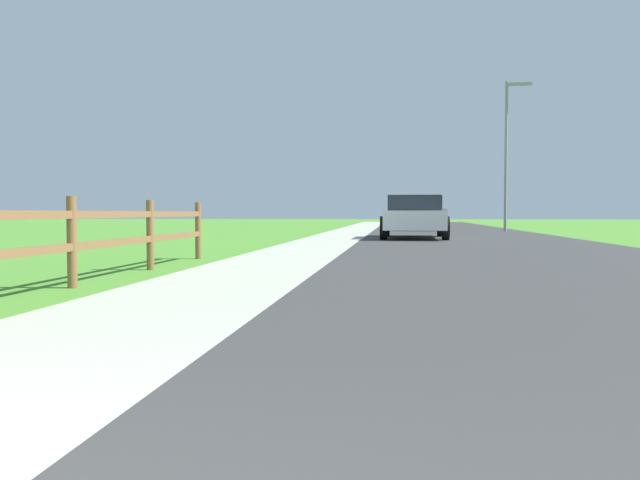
# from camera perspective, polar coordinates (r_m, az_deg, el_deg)

# --- Properties ---
(ground_plane) EXTENTS (120.00, 120.00, 0.00)m
(ground_plane) POSITION_cam_1_polar(r_m,az_deg,el_deg) (25.85, 4.24, 0.50)
(ground_plane) COLOR #4B8B2D
(road_asphalt) EXTENTS (7.00, 66.00, 0.01)m
(road_asphalt) POSITION_cam_1_polar(r_m,az_deg,el_deg) (27.92, 11.62, 0.60)
(road_asphalt) COLOR #363636
(road_asphalt) RESTS_ON ground
(curb_concrete) EXTENTS (6.00, 66.00, 0.01)m
(curb_concrete) POSITION_cam_1_polar(r_m,az_deg,el_deg) (28.13, -1.69, 0.66)
(curb_concrete) COLOR #AFB29E
(curb_concrete) RESTS_ON ground
(grass_verge) EXTENTS (5.00, 66.00, 0.00)m
(grass_verge) POSITION_cam_1_polar(r_m,az_deg,el_deg) (28.39, -4.69, 0.68)
(grass_verge) COLOR #4B8B2D
(grass_verge) RESTS_ON ground
(rail_fence) EXTENTS (0.11, 11.84, 1.05)m
(rail_fence) POSITION_cam_1_polar(r_m,az_deg,el_deg) (6.86, -25.43, 0.08)
(rail_fence) COLOR brown
(rail_fence) RESTS_ON ground
(parked_suv_white) EXTENTS (2.20, 5.00, 1.43)m
(parked_suv_white) POSITION_cam_1_polar(r_m,az_deg,el_deg) (22.25, 8.21, 2.11)
(parked_suv_white) COLOR white
(parked_suv_white) RESTS_ON ground
(parked_car_silver) EXTENTS (2.13, 4.44, 1.65)m
(parked_car_silver) POSITION_cam_1_polar(r_m,az_deg,el_deg) (32.69, 9.05, 2.31)
(parked_car_silver) COLOR #B7BABF
(parked_car_silver) RESTS_ON ground
(parked_car_black) EXTENTS (2.22, 4.48, 1.51)m
(parked_car_black) POSITION_cam_1_polar(r_m,az_deg,el_deg) (43.65, 8.05, 2.28)
(parked_car_black) COLOR black
(parked_car_black) RESTS_ON ground
(street_lamp) EXTENTS (1.17, 0.20, 6.83)m
(street_lamp) POSITION_cam_1_polar(r_m,az_deg,el_deg) (31.23, 16.15, 8.13)
(street_lamp) COLOR gray
(street_lamp) RESTS_ON ground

